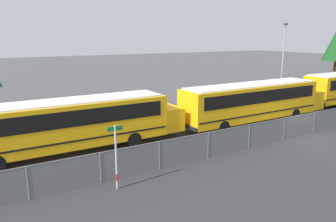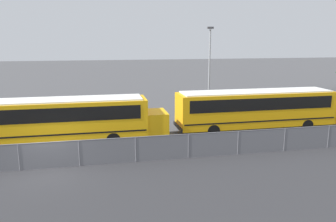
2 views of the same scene
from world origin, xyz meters
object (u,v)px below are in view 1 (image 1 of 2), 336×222
light_pole (283,55)px  school_bus_2 (255,100)px  school_bus_1 (70,122)px  street_sign (116,156)px

light_pole → school_bus_2: bearing=-147.1°
school_bus_1 → light_pole: light_pole is taller
school_bus_1 → school_bus_2: size_ratio=1.00×
school_bus_1 → street_sign: bearing=-86.2°
light_pole → street_sign: bearing=-152.9°
street_sign → light_pole: 30.15m
street_sign → school_bus_2: bearing=20.9°
school_bus_1 → school_bus_2: same height
street_sign → light_pole: light_pole is taller
school_bus_1 → street_sign: 5.84m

